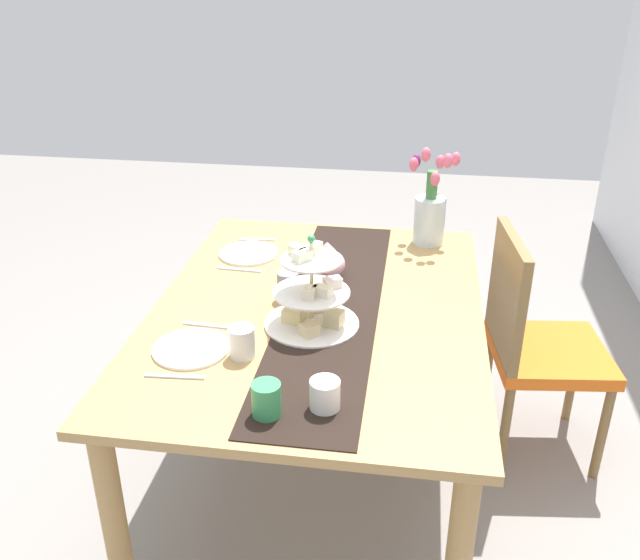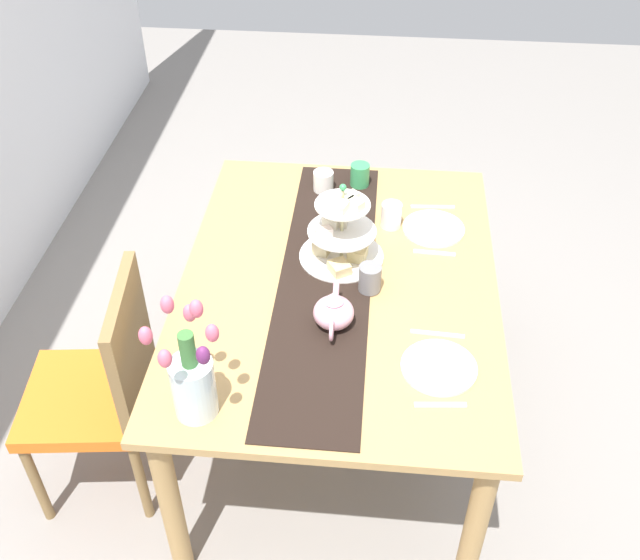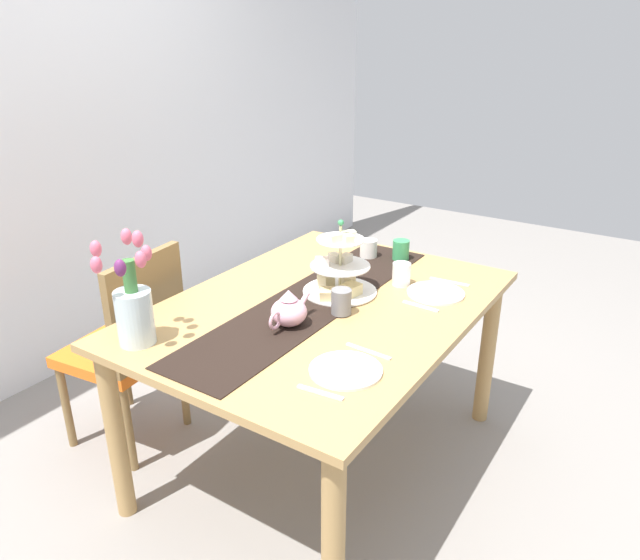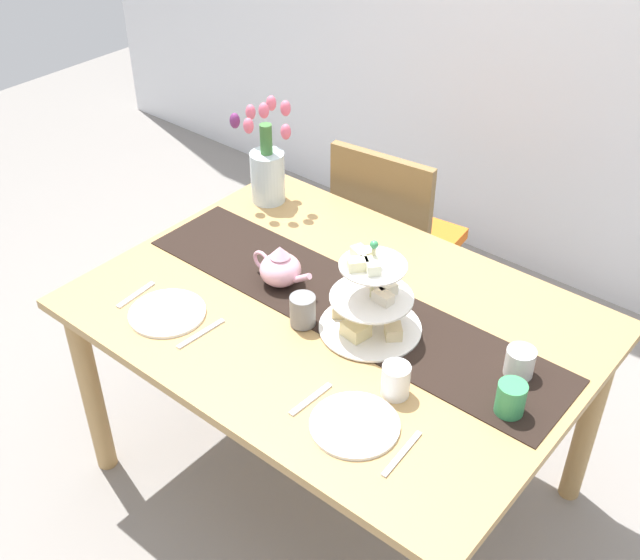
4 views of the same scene
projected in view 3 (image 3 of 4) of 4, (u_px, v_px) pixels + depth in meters
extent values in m
plane|color=gray|center=(323.00, 459.00, 2.59)|extent=(8.00, 8.00, 0.00)
cube|color=silver|center=(44.00, 126.00, 2.92)|extent=(6.00, 0.08, 2.60)
cube|color=tan|center=(323.00, 307.00, 2.31)|extent=(1.48, 1.08, 0.03)
cylinder|color=tan|center=(333.00, 548.00, 1.70)|extent=(0.07, 0.07, 0.72)
cylinder|color=tan|center=(487.00, 352.00, 2.74)|extent=(0.07, 0.07, 0.72)
cylinder|color=tan|center=(116.00, 435.00, 2.18)|extent=(0.07, 0.07, 0.72)
cylinder|color=tan|center=(317.00, 305.00, 3.21)|extent=(0.07, 0.07, 0.72)
cylinder|color=olive|center=(125.00, 368.00, 2.90)|extent=(0.04, 0.04, 0.41)
cylinder|color=olive|center=(66.00, 406.00, 2.61)|extent=(0.04, 0.04, 0.41)
cylinder|color=olive|center=(184.00, 386.00, 2.76)|extent=(0.04, 0.04, 0.41)
cylinder|color=olive|center=(129.00, 429.00, 2.46)|extent=(0.04, 0.04, 0.41)
cube|color=orange|center=(120.00, 352.00, 2.59)|extent=(0.47, 0.47, 0.05)
cube|color=olive|center=(147.00, 308.00, 2.42)|extent=(0.42, 0.09, 0.45)
cube|color=black|center=(313.00, 300.00, 2.33)|extent=(1.42, 0.31, 0.00)
cylinder|color=beige|center=(340.00, 259.00, 2.35)|extent=(0.01, 0.01, 0.28)
cylinder|color=white|center=(340.00, 291.00, 2.40)|extent=(0.30, 0.30, 0.01)
cylinder|color=white|center=(340.00, 266.00, 2.36)|extent=(0.24, 0.24, 0.01)
cylinder|color=white|center=(341.00, 240.00, 2.31)|extent=(0.19, 0.19, 0.01)
cube|color=beige|center=(348.00, 280.00, 2.45)|extent=(0.07, 0.07, 0.04)
cube|color=beige|center=(326.00, 280.00, 2.43)|extent=(0.06, 0.07, 0.05)
cube|color=#DCC285|center=(328.00, 294.00, 2.32)|extent=(0.09, 0.09, 0.04)
cube|color=beige|center=(351.00, 289.00, 2.35)|extent=(0.08, 0.07, 0.04)
cube|color=beige|center=(346.00, 259.00, 2.38)|extent=(0.06, 0.04, 0.03)
cube|color=#EEE6C9|center=(335.00, 258.00, 2.39)|extent=(0.06, 0.07, 0.03)
cube|color=silver|center=(322.00, 261.00, 2.35)|extent=(0.06, 0.07, 0.03)
cube|color=beige|center=(334.00, 238.00, 2.28)|extent=(0.06, 0.05, 0.03)
cube|color=beige|center=(348.00, 238.00, 2.27)|extent=(0.06, 0.07, 0.03)
cube|color=beige|center=(348.00, 235.00, 2.31)|extent=(0.07, 0.06, 0.03)
sphere|color=#389356|center=(341.00, 223.00, 2.29)|extent=(0.02, 0.02, 0.02)
ellipsoid|color=#E5A8BC|center=(289.00, 312.00, 2.11)|extent=(0.13, 0.13, 0.10)
cone|color=#E5A8BC|center=(289.00, 295.00, 2.09)|extent=(0.06, 0.06, 0.04)
cylinder|color=#E5A8BC|center=(303.00, 301.00, 2.18)|extent=(0.07, 0.02, 0.06)
torus|color=#E5A8BC|center=(275.00, 320.00, 2.05)|extent=(0.07, 0.01, 0.07)
cylinder|color=silver|center=(135.00, 317.00, 1.98)|extent=(0.12, 0.12, 0.19)
cylinder|color=#3D7538|center=(130.00, 277.00, 1.93)|extent=(0.04, 0.04, 0.12)
ellipsoid|color=#E5607A|center=(146.00, 253.00, 1.98)|extent=(0.04, 0.04, 0.06)
ellipsoid|color=#E5607A|center=(126.00, 237.00, 1.94)|extent=(0.04, 0.04, 0.06)
ellipsoid|color=#E5607A|center=(96.00, 249.00, 1.89)|extent=(0.04, 0.04, 0.06)
ellipsoid|color=#E5607A|center=(96.00, 265.00, 1.84)|extent=(0.04, 0.04, 0.06)
ellipsoid|color=#6B2860|center=(120.00, 268.00, 1.80)|extent=(0.04, 0.04, 0.06)
ellipsoid|color=#E5607A|center=(141.00, 259.00, 1.85)|extent=(0.04, 0.04, 0.06)
ellipsoid|color=#E5607A|center=(138.00, 239.00, 1.88)|extent=(0.04, 0.04, 0.06)
cylinder|color=white|center=(368.00, 249.00, 2.76)|extent=(0.08, 0.08, 0.08)
cylinder|color=white|center=(346.00, 370.00, 1.84)|extent=(0.23, 0.23, 0.01)
cube|color=silver|center=(320.00, 393.00, 1.73)|extent=(0.03, 0.15, 0.01)
cube|color=silver|center=(368.00, 351.00, 1.96)|extent=(0.02, 0.17, 0.01)
cylinder|color=white|center=(436.00, 293.00, 2.39)|extent=(0.23, 0.23, 0.01)
cube|color=silver|center=(421.00, 306.00, 2.28)|extent=(0.02, 0.15, 0.01)
cube|color=silver|center=(449.00, 282.00, 2.50)|extent=(0.03, 0.17, 0.01)
cylinder|color=slate|center=(341.00, 302.00, 2.20)|extent=(0.08, 0.08, 0.09)
cylinder|color=white|center=(401.00, 274.00, 2.46)|extent=(0.08, 0.08, 0.09)
cylinder|color=#389356|center=(401.00, 250.00, 2.73)|extent=(0.08, 0.08, 0.09)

